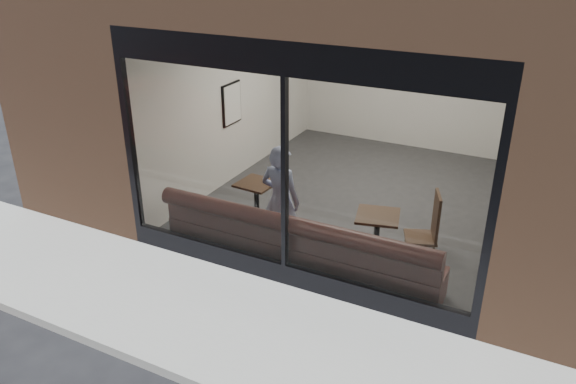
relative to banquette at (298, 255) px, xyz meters
The scene contains 20 objects.
ground 2.46m from the banquette, 90.00° to the right, with size 120.00×120.00×0.00m, color black.
sidewalk_near 1.47m from the banquette, 90.00° to the right, with size 40.00×2.00×0.01m, color gray.
kerb_near 2.51m from the banquette, 90.00° to the right, with size 40.00×0.10×0.12m, color gray.
host_building_pier_left 6.84m from the banquette, 124.05° to the left, with size 2.50×12.00×3.20m, color brown.
host_building_backfill 8.66m from the banquette, 90.00° to the left, with size 5.00×6.00×3.20m, color brown.
cafe_floor 2.56m from the banquette, 90.00° to the left, with size 6.00×6.00×0.00m, color #2D2D30.
cafe_ceiling 3.91m from the banquette, 90.00° to the left, with size 6.00×6.00×0.00m, color white.
cafe_wall_back 5.71m from the banquette, 90.00° to the left, with size 5.00×5.00×0.00m, color silver.
cafe_wall_left 3.82m from the banquette, 134.32° to the left, with size 6.00×6.00×0.00m, color silver.
cafe_wall_right 3.82m from the banquette, 45.68° to the left, with size 6.00×6.00×0.00m, color silver.
storefront_kick 0.41m from the banquette, 90.00° to the right, with size 5.00×0.10×0.30m, color black.
storefront_header 2.80m from the banquette, 90.00° to the right, with size 5.00×0.10×0.40m, color black.
storefront_mullion 1.38m from the banquette, 90.00° to the right, with size 0.06×0.10×2.50m, color black.
storefront_glass 1.39m from the banquette, 90.00° to the right, with size 4.80×4.80×0.00m, color white.
banquette is the anchor object (origin of this frame).
person 0.81m from the banquette, 144.43° to the left, with size 0.60×0.40×1.65m, color #A2B0DF.
cafe_table_left 1.50m from the banquette, 143.78° to the left, with size 0.55×0.55×0.04m, color #322013.
cafe_table_right 1.22m from the banquette, 35.84° to the left, with size 0.58×0.58×0.04m, color #322013.
cafe_chair_right 1.84m from the banquette, 41.15° to the left, with size 0.45×0.45×0.04m, color #322013.
wall_poster 3.57m from the banquette, 137.05° to the left, with size 0.02×0.52×0.70m, color white.
Camera 1 is at (2.91, -3.56, 4.28)m, focal length 35.00 mm.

